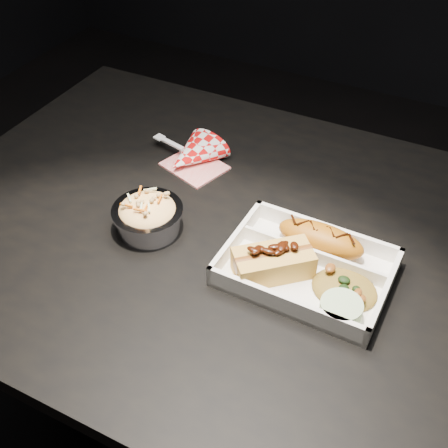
{
  "coord_description": "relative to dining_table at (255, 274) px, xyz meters",
  "views": [
    {
      "loc": [
        0.26,
        -0.63,
        1.39
      ],
      "look_at": [
        -0.03,
        -0.06,
        0.81
      ],
      "focal_mm": 45.0,
      "sensor_mm": 36.0,
      "label": 1
    }
  ],
  "objects": [
    {
      "name": "fried_rice_mound",
      "position": [
        0.17,
        -0.06,
        0.11
      ],
      "size": [
        0.1,
        0.08,
        0.03
      ],
      "primitive_type": "ellipsoid",
      "rotation": [
        0.0,
        0.0,
        -0.02
      ],
      "color": "olive",
      "rests_on": "food_tray"
    },
    {
      "name": "hotdog",
      "position": [
        0.06,
        -0.07,
        0.12
      ],
      "size": [
        0.13,
        0.12,
        0.06
      ],
      "rotation": [
        0.0,
        0.0,
        0.72
      ],
      "color": "gold",
      "rests_on": "food_tray"
    },
    {
      "name": "fried_pastry",
      "position": [
        0.1,
        0.01,
        0.12
      ],
      "size": [
        0.14,
        0.06,
        0.05
      ],
      "primitive_type": "ellipsoid",
      "rotation": [
        0.0,
        0.0,
        -0.02
      ],
      "color": "#AF6411",
      "rests_on": "food_tray"
    },
    {
      "name": "foil_coleslaw_cup",
      "position": [
        -0.17,
        -0.06,
        0.12
      ],
      "size": [
        0.12,
        0.12,
        0.07
      ],
      "color": "silver",
      "rests_on": "dining_table"
    },
    {
      "name": "cupcake_liner",
      "position": [
        0.18,
        -0.11,
        0.11
      ],
      "size": [
        0.06,
        0.06,
        0.03
      ],
      "primitive_type": "cylinder",
      "color": "#AFCC9A",
      "rests_on": "food_tray"
    },
    {
      "name": "napkin_fork",
      "position": [
        -0.2,
        0.14,
        0.11
      ],
      "size": [
        0.17,
        0.14,
        0.1
      ],
      "rotation": [
        0.0,
        0.0,
        -0.24
      ],
      "color": "red",
      "rests_on": "dining_table"
    },
    {
      "name": "food_tray",
      "position": [
        0.1,
        -0.04,
        0.1
      ],
      "size": [
        0.25,
        0.19,
        0.04
      ],
      "rotation": [
        0.0,
        0.0,
        -0.02
      ],
      "color": "white",
      "rests_on": "dining_table"
    },
    {
      "name": "dining_table",
      "position": [
        0.0,
        0.0,
        0.0
      ],
      "size": [
        1.2,
        0.8,
        0.75
      ],
      "color": "black",
      "rests_on": "ground"
    }
  ]
}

